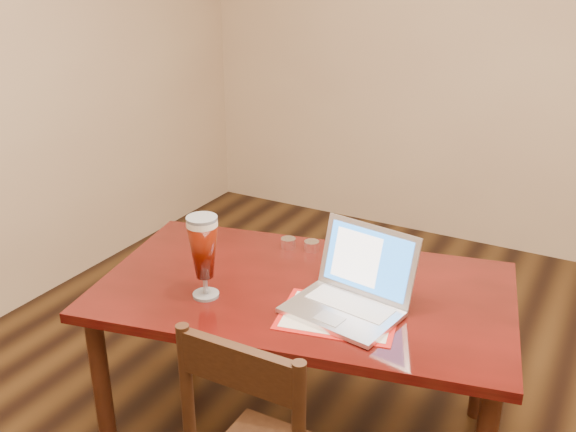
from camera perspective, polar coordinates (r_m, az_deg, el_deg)
The scene contains 1 object.
dining_table at distance 2.35m, azimuth 1.24°, elevation -7.82°, with size 1.61×1.12×0.99m.
Camera 1 is at (0.51, -1.53, 1.82)m, focal length 40.00 mm.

